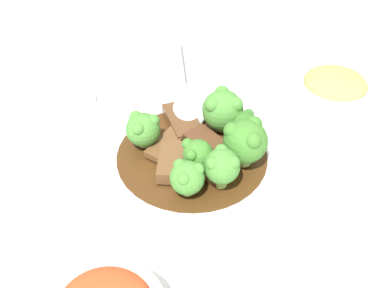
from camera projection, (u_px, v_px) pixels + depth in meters
ground_plane at (192, 164)px, 0.66m from camera, size 4.00×4.00×0.00m
main_plate at (192, 159)px, 0.65m from camera, size 0.30×0.30×0.02m
beef_strip_0 at (171, 162)px, 0.63m from camera, size 0.05×0.07×0.02m
beef_strip_1 at (185, 120)px, 0.69m from camera, size 0.04×0.07×0.01m
beef_strip_2 at (209, 145)px, 0.65m from camera, size 0.06×0.07×0.01m
beef_strip_3 at (220, 163)px, 0.62m from camera, size 0.07×0.06×0.01m
beef_strip_4 at (167, 144)px, 0.65m from camera, size 0.06×0.06×0.01m
broccoli_floret_0 at (143, 129)px, 0.64m from camera, size 0.04×0.04×0.05m
broccoli_floret_1 at (244, 123)px, 0.66m from camera, size 0.03×0.03×0.04m
broccoli_floret_2 at (222, 166)px, 0.59m from camera, size 0.04×0.04×0.05m
broccoli_floret_3 at (187, 177)px, 0.58m from camera, size 0.04×0.04×0.04m
broccoli_floret_4 at (245, 140)px, 0.61m from camera, size 0.05×0.05×0.06m
broccoli_floret_5 at (223, 109)px, 0.66m from camera, size 0.05×0.05×0.05m
broccoli_floret_6 at (194, 155)px, 0.61m from camera, size 0.04×0.04×0.04m
serving_spoon at (186, 104)px, 0.71m from camera, size 0.06×0.23×0.01m
side_bowl_appetizer at (334, 90)px, 0.74m from camera, size 0.11×0.11×0.05m
sauce_dish at (74, 100)px, 0.75m from camera, size 0.06×0.06×0.01m
paper_napkin at (59, 108)px, 0.74m from camera, size 0.12×0.10×0.01m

